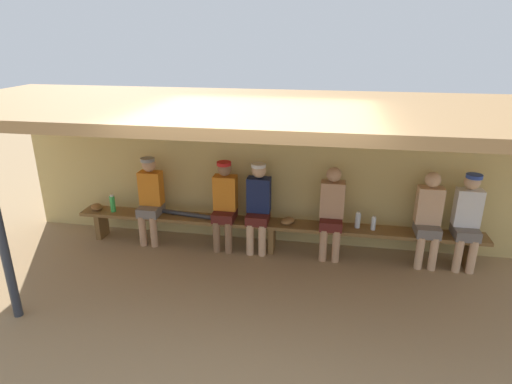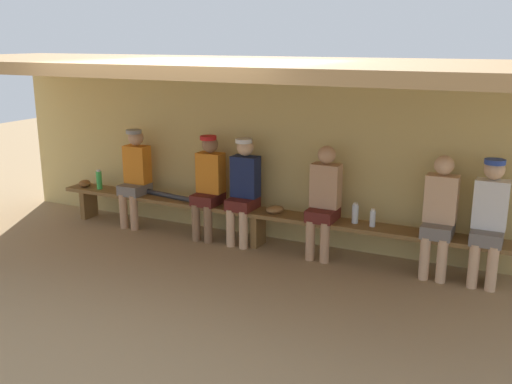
# 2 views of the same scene
# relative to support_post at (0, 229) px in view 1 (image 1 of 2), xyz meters

# --- Properties ---
(ground_plane) EXTENTS (24.00, 24.00, 0.00)m
(ground_plane) POSITION_rel_support_post_xyz_m (2.68, 0.55, -1.10)
(ground_plane) COLOR #9E7F59
(back_wall) EXTENTS (8.00, 0.20, 2.20)m
(back_wall) POSITION_rel_support_post_xyz_m (2.68, 2.55, 0.00)
(back_wall) COLOR tan
(back_wall) RESTS_ON ground
(dugout_roof) EXTENTS (8.00, 2.80, 0.12)m
(dugout_roof) POSITION_rel_support_post_xyz_m (2.68, 1.25, 1.16)
(dugout_roof) COLOR #9E7547
(dugout_roof) RESTS_ON back_wall
(support_post) EXTENTS (0.10, 0.10, 2.20)m
(support_post) POSITION_rel_support_post_xyz_m (0.00, 0.00, 0.00)
(support_post) COLOR #2D333D
(support_post) RESTS_ON ground
(bench) EXTENTS (6.00, 0.36, 0.46)m
(bench) POSITION_rel_support_post_xyz_m (2.68, 2.10, -0.71)
(bench) COLOR brown
(bench) RESTS_ON ground
(player_shirtless_tan) EXTENTS (0.34, 0.42, 1.34)m
(player_shirtless_tan) POSITION_rel_support_post_xyz_m (2.47, 2.10, -0.35)
(player_shirtless_tan) COLOR #591E19
(player_shirtless_tan) RESTS_ON ground
(player_with_sunglasses) EXTENTS (0.34, 0.42, 1.34)m
(player_with_sunglasses) POSITION_rel_support_post_xyz_m (5.35, 2.10, -0.35)
(player_with_sunglasses) COLOR slate
(player_with_sunglasses) RESTS_ON ground
(player_middle) EXTENTS (0.34, 0.42, 1.34)m
(player_middle) POSITION_rel_support_post_xyz_m (1.96, 2.10, -0.35)
(player_middle) COLOR #591E19
(player_middle) RESTS_ON ground
(player_in_blue) EXTENTS (0.34, 0.42, 1.34)m
(player_in_blue) POSITION_rel_support_post_xyz_m (3.53, 2.10, -0.37)
(player_in_blue) COLOR #591E19
(player_in_blue) RESTS_ON ground
(player_rightmost) EXTENTS (0.34, 0.42, 1.34)m
(player_rightmost) POSITION_rel_support_post_xyz_m (0.80, 2.10, -0.35)
(player_rightmost) COLOR slate
(player_rightmost) RESTS_ON ground
(player_in_white) EXTENTS (0.34, 0.42, 1.34)m
(player_in_white) POSITION_rel_support_post_xyz_m (4.85, 2.10, -0.37)
(player_in_white) COLOR slate
(player_in_white) RESTS_ON ground
(water_bottle_orange) EXTENTS (0.08, 0.08, 0.24)m
(water_bottle_orange) POSITION_rel_support_post_xyz_m (3.91, 2.13, -0.53)
(water_bottle_orange) COLOR silver
(water_bottle_orange) RESTS_ON bench
(water_bottle_clear) EXTENTS (0.07, 0.07, 0.21)m
(water_bottle_clear) POSITION_rel_support_post_xyz_m (4.13, 2.10, -0.54)
(water_bottle_clear) COLOR silver
(water_bottle_clear) RESTS_ON bench
(water_bottle_green) EXTENTS (0.08, 0.08, 0.28)m
(water_bottle_green) POSITION_rel_support_post_xyz_m (0.18, 2.08, -0.51)
(water_bottle_green) COLOR green
(water_bottle_green) RESTS_ON bench
(baseball_glove_dark_brown) EXTENTS (0.29, 0.29, 0.09)m
(baseball_glove_dark_brown) POSITION_rel_support_post_xyz_m (-0.12, 2.10, -0.60)
(baseball_glove_dark_brown) COLOR brown
(baseball_glove_dark_brown) RESTS_ON bench
(baseball_glove_worn) EXTENTS (0.27, 0.29, 0.09)m
(baseball_glove_worn) POSITION_rel_support_post_xyz_m (2.91, 2.09, -0.60)
(baseball_glove_worn) COLOR olive
(baseball_glove_worn) RESTS_ON bench
(baseball_bat) EXTENTS (0.82, 0.19, 0.07)m
(baseball_bat) POSITION_rel_support_post_xyz_m (1.36, 2.10, -0.61)
(baseball_bat) COLOR #333338
(baseball_bat) RESTS_ON bench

